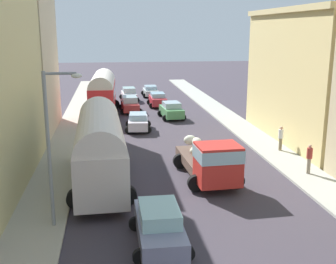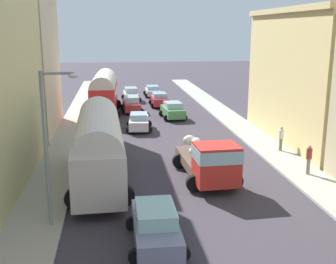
{
  "view_description": "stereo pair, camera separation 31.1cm",
  "coord_description": "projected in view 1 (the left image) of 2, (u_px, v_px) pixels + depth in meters",
  "views": [
    {
      "loc": [
        -3.93,
        -7.59,
        8.3
      ],
      "look_at": [
        0.0,
        20.46,
        1.38
      ],
      "focal_mm": 44.85,
      "sensor_mm": 36.0,
      "label": 1
    },
    {
      "loc": [
        -3.63,
        -7.63,
        8.3
      ],
      "look_at": [
        0.0,
        20.46,
        1.38
      ],
      "focal_mm": 44.85,
      "sensor_mm": 36.0,
      "label": 2
    }
  ],
  "objects": [
    {
      "name": "pedestrian_0",
      "position": [
        309.0,
        158.0,
        24.26
      ],
      "size": [
        0.46,
        0.46,
        1.88
      ],
      "color": "gray",
      "rests_on": "ground"
    },
    {
      "name": "car_1",
      "position": [
        158.0,
        99.0,
        46.43
      ],
      "size": [
        2.24,
        3.92,
        1.52
      ],
      "color": "#AE252D",
      "rests_on": "ground"
    },
    {
      "name": "pedestrian_2",
      "position": [
        281.0,
        137.0,
        28.96
      ],
      "size": [
        0.48,
        0.48,
        1.85
      ],
      "color": "#806F52",
      "rests_on": "ground"
    },
    {
      "name": "car_3",
      "position": [
        159.0,
        226.0,
        16.47
      ],
      "size": [
        2.31,
        4.33,
        1.62
      ],
      "color": "gray",
      "rests_on": "ground"
    },
    {
      "name": "car_5",
      "position": [
        130.0,
        104.0,
        43.34
      ],
      "size": [
        2.32,
        4.28,
        1.63
      ],
      "color": "#B5302F",
      "rests_on": "ground"
    },
    {
      "name": "parked_bus_1",
      "position": [
        103.0,
        91.0,
        41.66
      ],
      "size": [
        3.41,
        9.42,
        4.21
      ],
      "color": "red",
      "rests_on": "ground"
    },
    {
      "name": "streetlamp_near",
      "position": [
        53.0,
        138.0,
        17.15
      ],
      "size": [
        1.58,
        0.28,
        6.72
      ],
      "color": "gray",
      "rests_on": "ground"
    },
    {
      "name": "car_6",
      "position": [
        129.0,
        94.0,
        50.15
      ],
      "size": [
        2.3,
        4.22,
        1.59
      ],
      "color": "white",
      "rests_on": "ground"
    },
    {
      "name": "building_right_2",
      "position": [
        310.0,
        76.0,
        31.26
      ],
      "size": [
        5.31,
        14.05,
        9.84
      ],
      "color": "tan",
      "rests_on": "ground"
    },
    {
      "name": "car_0",
      "position": [
        171.0,
        110.0,
        40.12
      ],
      "size": [
        2.47,
        3.89,
        1.59
      ],
      "color": "#4D8E55",
      "rests_on": "ground"
    },
    {
      "name": "sidewalk_left",
      "position": [
        71.0,
        132.0,
        34.78
      ],
      "size": [
        2.5,
        70.0,
        0.14
      ],
      "primitive_type": "cube",
      "color": "#A29C8C",
      "rests_on": "ground"
    },
    {
      "name": "car_2",
      "position": [
        151.0,
        91.0,
        53.35
      ],
      "size": [
        2.27,
        3.89,
        1.38
      ],
      "color": "silver",
      "rests_on": "ground"
    },
    {
      "name": "ground_plane",
      "position": [
        157.0,
        130.0,
        35.78
      ],
      "size": [
        154.0,
        154.0,
        0.0
      ],
      "primitive_type": "plane",
      "color": "#3A343D"
    },
    {
      "name": "sidewalk_right",
      "position": [
        239.0,
        126.0,
        36.74
      ],
      "size": [
        2.5,
        70.0,
        0.14
      ],
      "primitive_type": "cube",
      "color": "#9F9F94",
      "rests_on": "ground"
    },
    {
      "name": "building_left_2",
      "position": [
        21.0,
        56.0,
        33.4
      ],
      "size": [
        4.7,
        9.36,
        12.54
      ],
      "color": "beige",
      "rests_on": "ground"
    },
    {
      "name": "parked_bus_0",
      "position": [
        100.0,
        144.0,
        22.61
      ],
      "size": [
        3.52,
        9.98,
        4.15
      ],
      "color": "beige",
      "rests_on": "ground"
    },
    {
      "name": "cargo_truck_0",
      "position": [
        211.0,
        160.0,
        23.06
      ],
      "size": [
        3.29,
        6.63,
        2.55
      ],
      "color": "red",
      "rests_on": "ground"
    },
    {
      "name": "car_4",
      "position": [
        138.0,
        122.0,
        35.38
      ],
      "size": [
        2.36,
        3.75,
        1.46
      ],
      "color": "silver",
      "rests_on": "ground"
    }
  ]
}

